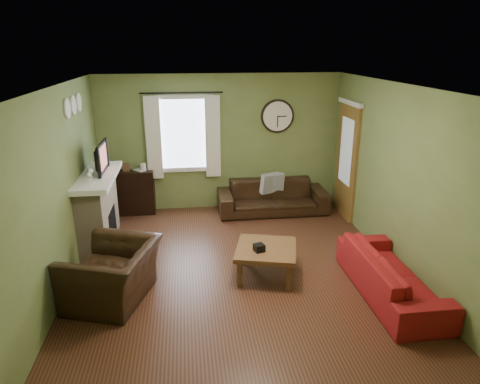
{
  "coord_description": "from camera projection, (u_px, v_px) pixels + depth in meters",
  "views": [
    {
      "loc": [
        -0.65,
        -5.47,
        3.09
      ],
      "look_at": [
        0.1,
        0.4,
        1.05
      ],
      "focal_mm": 32.0,
      "sensor_mm": 36.0,
      "label": 1
    }
  ],
  "objects": [
    {
      "name": "floor",
      "position": [
        237.0,
        269.0,
        6.21
      ],
      "size": [
        4.6,
        5.2,
        0.0
      ],
      "primitive_type": "cube",
      "color": "#4A281A",
      "rests_on": "ground"
    },
    {
      "name": "ceiling",
      "position": [
        236.0,
        86.0,
        5.36
      ],
      "size": [
        4.6,
        5.2,
        0.0
      ],
      "primitive_type": "cube",
      "color": "white",
      "rests_on": "ground"
    },
    {
      "name": "wall_left",
      "position": [
        60.0,
        191.0,
        5.51
      ],
      "size": [
        0.0,
        5.2,
        2.6
      ],
      "primitive_type": "cube",
      "color": "olive",
      "rests_on": "ground"
    },
    {
      "name": "wall_right",
      "position": [
        397.0,
        178.0,
        6.07
      ],
      "size": [
        0.0,
        5.2,
        2.6
      ],
      "primitive_type": "cube",
      "color": "olive",
      "rests_on": "ground"
    },
    {
      "name": "wall_back",
      "position": [
        220.0,
        143.0,
        8.23
      ],
      "size": [
        4.6,
        0.0,
        2.6
      ],
      "primitive_type": "cube",
      "color": "olive",
      "rests_on": "ground"
    },
    {
      "name": "wall_front",
      "position": [
        276.0,
        286.0,
        3.35
      ],
      "size": [
        4.6,
        0.0,
        2.6
      ],
      "primitive_type": "cube",
      "color": "olive",
      "rests_on": "ground"
    },
    {
      "name": "fireplace",
      "position": [
        98.0,
        212.0,
        6.86
      ],
      "size": [
        0.4,
        1.4,
        1.1
      ],
      "primitive_type": "cube",
      "color": "#C7AF98",
      "rests_on": "floor"
    },
    {
      "name": "firebox",
      "position": [
        112.0,
        226.0,
        6.96
      ],
      "size": [
        0.04,
        0.6,
        0.55
      ],
      "primitive_type": "cube",
      "color": "black",
      "rests_on": "fireplace"
    },
    {
      "name": "mantel",
      "position": [
        96.0,
        177.0,
        6.67
      ],
      "size": [
        0.58,
        1.6,
        0.08
      ],
      "primitive_type": "cube",
      "color": "white",
      "rests_on": "fireplace"
    },
    {
      "name": "tv",
      "position": [
        98.0,
        161.0,
        6.74
      ],
      "size": [
        0.08,
        0.6,
        0.35
      ],
      "primitive_type": "imported",
      "rotation": [
        0.0,
        0.0,
        1.57
      ],
      "color": "black",
      "rests_on": "mantel"
    },
    {
      "name": "tv_screen",
      "position": [
        103.0,
        157.0,
        6.73
      ],
      "size": [
        0.02,
        0.62,
        0.36
      ],
      "primitive_type": "cube",
      "color": "#994C3F",
      "rests_on": "mantel"
    },
    {
      "name": "medallion_left",
      "position": [
        67.0,
        109.0,
        5.95
      ],
      "size": [
        0.28,
        0.28,
        0.03
      ],
      "primitive_type": "cylinder",
      "color": "white",
      "rests_on": "wall_left"
    },
    {
      "name": "medallion_mid",
      "position": [
        73.0,
        105.0,
        6.28
      ],
      "size": [
        0.28,
        0.28,
        0.03
      ],
      "primitive_type": "cylinder",
      "color": "white",
      "rests_on": "wall_left"
    },
    {
      "name": "medallion_right",
      "position": [
        79.0,
        102.0,
        6.61
      ],
      "size": [
        0.28,
        0.28,
        0.03
      ],
      "primitive_type": "cylinder",
      "color": "white",
      "rests_on": "wall_left"
    },
    {
      "name": "window_pane",
      "position": [
        183.0,
        134.0,
        8.06
      ],
      "size": [
        1.0,
        0.02,
        1.3
      ],
      "primitive_type": null,
      "color": "silver",
      "rests_on": "wall_back"
    },
    {
      "name": "curtain_rod",
      "position": [
        181.0,
        93.0,
        7.71
      ],
      "size": [
        0.03,
        0.03,
        1.5
      ],
      "primitive_type": "cylinder",
      "color": "black",
      "rests_on": "wall_back"
    },
    {
      "name": "curtain_left",
      "position": [
        154.0,
        138.0,
        7.91
      ],
      "size": [
        0.28,
        0.04,
        1.55
      ],
      "primitive_type": "cube",
      "color": "white",
      "rests_on": "wall_back"
    },
    {
      "name": "curtain_right",
      "position": [
        213.0,
        137.0,
        8.05
      ],
      "size": [
        0.28,
        0.04,
        1.55
      ],
      "primitive_type": "cube",
      "color": "white",
      "rests_on": "wall_back"
    },
    {
      "name": "wall_clock",
      "position": [
        278.0,
        116.0,
        8.15
      ],
      "size": [
        0.64,
        0.06,
        0.64
      ],
      "primitive_type": null,
      "color": "white",
      "rests_on": "wall_back"
    },
    {
      "name": "door",
      "position": [
        347.0,
        162.0,
        7.88
      ],
      "size": [
        0.05,
        0.9,
        2.1
      ],
      "primitive_type": "cube",
      "color": "brown",
      "rests_on": "floor"
    },
    {
      "name": "bookshelf",
      "position": [
        136.0,
        192.0,
        8.15
      ],
      "size": [
        0.71,
        0.3,
        0.85
      ],
      "primitive_type": null,
      "color": "black",
      "rests_on": "floor"
    },
    {
      "name": "book",
      "position": [
        136.0,
        166.0,
        7.95
      ],
      "size": [
        0.29,
        0.29,
        0.02
      ],
      "primitive_type": "imported",
      "rotation": [
        0.0,
        0.0,
        0.74
      ],
      "color": "brown",
      "rests_on": "bookshelf"
    },
    {
      "name": "sofa_brown",
      "position": [
        272.0,
        197.0,
        8.27
      ],
      "size": [
        2.08,
        0.81,
        0.61
      ],
      "primitive_type": "imported",
      "color": "black",
      "rests_on": "floor"
    },
    {
      "name": "pillow_left",
      "position": [
        270.0,
        183.0,
        8.28
      ],
      "size": [
        0.4,
        0.26,
        0.39
      ],
      "primitive_type": "cube",
      "rotation": [
        0.0,
        0.0,
        0.41
      ],
      "color": "gray",
      "rests_on": "sofa_brown"
    },
    {
      "name": "pillow_right",
      "position": [
        274.0,
        183.0,
        8.31
      ],
      "size": [
        0.38,
        0.14,
        0.37
      ],
      "primitive_type": "cube",
      "rotation": [
        0.0,
        0.0,
        0.08
      ],
      "color": "gray",
      "rests_on": "sofa_brown"
    },
    {
      "name": "sofa_red",
      "position": [
        391.0,
        275.0,
        5.51
      ],
      "size": [
        0.76,
        1.95,
        0.57
      ],
      "primitive_type": "imported",
      "rotation": [
        0.0,
        0.0,
        1.57
      ],
      "color": "maroon",
      "rests_on": "floor"
    },
    {
      "name": "armchair",
      "position": [
        113.0,
        274.0,
        5.38
      ],
      "size": [
        1.28,
        1.37,
        0.73
      ],
      "primitive_type": "imported",
      "rotation": [
        0.0,
        0.0,
        -1.88
      ],
      "color": "black",
      "rests_on": "floor"
    },
    {
      "name": "coffee_table",
      "position": [
        266.0,
        262.0,
        5.99
      ],
      "size": [
        0.99,
        0.99,
        0.43
      ],
      "primitive_type": null,
      "rotation": [
        0.0,
        0.0,
        -0.26
      ],
      "color": "brown",
      "rests_on": "floor"
    },
    {
      "name": "tissue_box",
      "position": [
        259.0,
        253.0,
        5.82
      ],
      "size": [
        0.16,
        0.16,
        0.1
      ],
      "primitive_type": "cube",
      "rotation": [
        0.0,
        0.0,
        0.29
      ],
      "color": "black",
      "rests_on": "coffee_table"
    },
    {
      "name": "wine_glass_a",
      "position": [
        89.0,
        179.0,
        6.1
      ],
      "size": [
        0.07,
        0.07,
        0.19
      ],
      "primitive_type": null,
      "color": "white",
      "rests_on": "mantel"
    },
    {
      "name": "wine_glass_b",
      "position": [
        91.0,
        176.0,
        6.23
      ],
      "size": [
        0.07,
        0.07,
        0.21
      ],
      "primitive_type": null,
      "color": "white",
      "rests_on": "mantel"
    }
  ]
}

